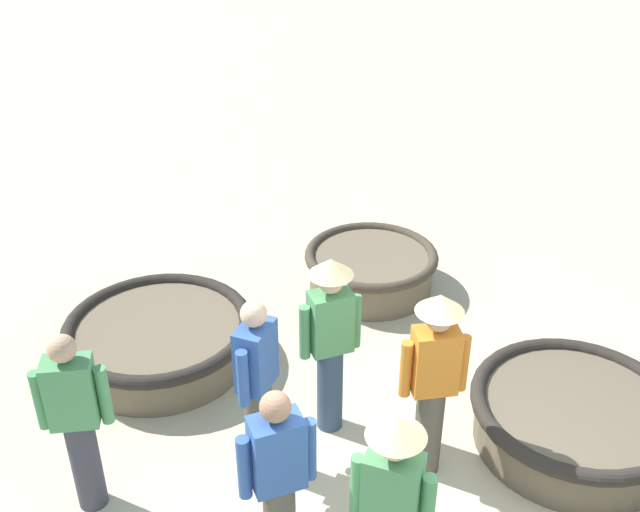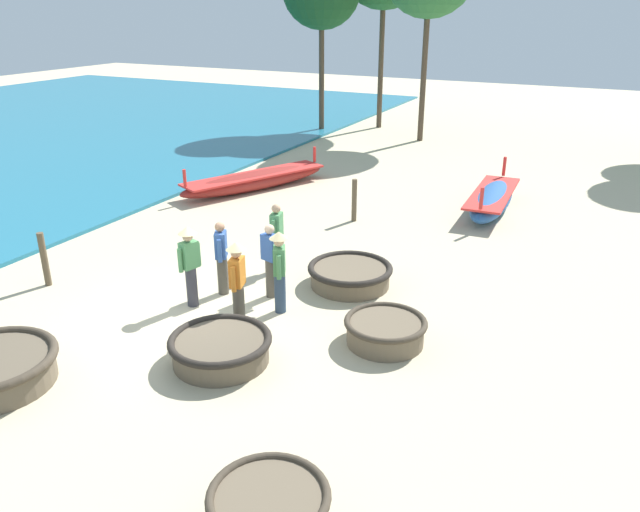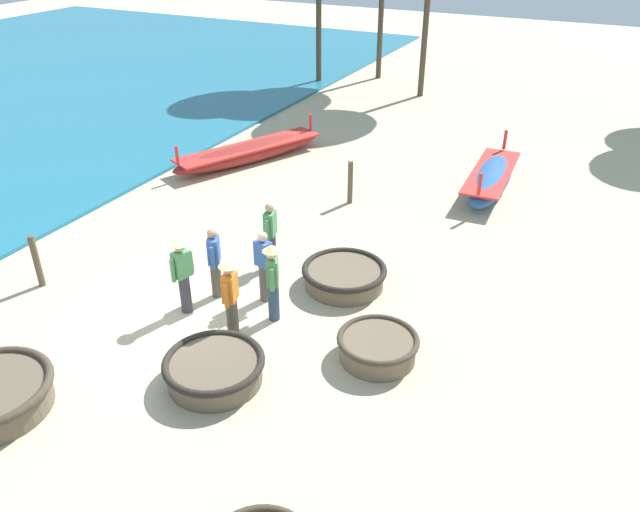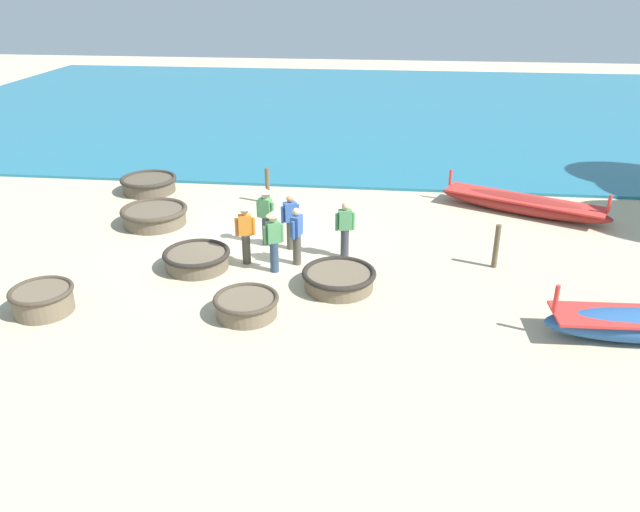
{
  "view_description": "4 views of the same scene",
  "coord_description": "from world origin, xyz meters",
  "px_view_note": "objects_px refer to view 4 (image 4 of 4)",
  "views": [
    {
      "loc": [
        -3.65,
        0.38,
        4.53
      ],
      "look_at": [
        2.16,
        1.04,
        1.16
      ],
      "focal_mm": 42.0,
      "sensor_mm": 36.0,
      "label": 1
    },
    {
      "loc": [
        6.82,
        -8.59,
        5.66
      ],
      "look_at": [
        1.53,
        2.03,
        0.8
      ],
      "focal_mm": 35.0,
      "sensor_mm": 36.0,
      "label": 2
    },
    {
      "loc": [
        6.55,
        -7.78,
        7.18
      ],
      "look_at": [
        1.66,
        2.05,
        0.92
      ],
      "focal_mm": 35.0,
      "sensor_mm": 36.0,
      "label": 3
    },
    {
      "loc": [
        15.46,
        3.64,
        7.11
      ],
      "look_at": [
        2.01,
        2.11,
        0.85
      ],
      "focal_mm": 35.0,
      "sensor_mm": 36.0,
      "label": 4
    }
  ],
  "objects_px": {
    "coracle_far_right": "(246,305)",
    "long_boat_green_hull": "(523,204)",
    "coracle_center": "(155,215)",
    "fisherman_standing_left": "(265,212)",
    "coracle_far_left": "(197,258)",
    "mooring_post_mid_beach": "(496,246)",
    "coracle_weathered": "(149,184)",
    "fisherman_by_coracle": "(345,229)",
    "coracle_tilted": "(339,278)",
    "fisherman_hauling": "(290,221)",
    "fisherman_with_hat": "(274,237)",
    "coracle_front_left": "(43,299)",
    "fisherman_standing_right": "(245,230)",
    "fisherman_crouching": "(297,235)",
    "mooring_post_shoreline": "(267,186)"
  },
  "relations": [
    {
      "from": "coracle_far_right",
      "to": "long_boat_green_hull",
      "type": "relative_size",
      "value": 0.28
    },
    {
      "from": "coracle_center",
      "to": "fisherman_standing_left",
      "type": "relative_size",
      "value": 1.2
    },
    {
      "from": "coracle_far_left",
      "to": "mooring_post_mid_beach",
      "type": "xyz_separation_m",
      "value": [
        -0.92,
        7.7,
        0.33
      ]
    },
    {
      "from": "coracle_weathered",
      "to": "coracle_center",
      "type": "bearing_deg",
      "value": 23.52
    },
    {
      "from": "long_boat_green_hull",
      "to": "fisherman_standing_left",
      "type": "distance_m",
      "value": 8.36
    },
    {
      "from": "fisherman_by_coracle",
      "to": "coracle_far_left",
      "type": "bearing_deg",
      "value": -74.03
    },
    {
      "from": "coracle_weathered",
      "to": "coracle_tilted",
      "type": "height_order",
      "value": "coracle_weathered"
    },
    {
      "from": "coracle_far_right",
      "to": "mooring_post_mid_beach",
      "type": "xyz_separation_m",
      "value": [
        -3.17,
        5.88,
        0.34
      ]
    },
    {
      "from": "coracle_far_left",
      "to": "fisherman_by_coracle",
      "type": "distance_m",
      "value": 3.96
    },
    {
      "from": "coracle_center",
      "to": "coracle_far_left",
      "type": "bearing_deg",
      "value": 37.5
    },
    {
      "from": "long_boat_green_hull",
      "to": "fisherman_by_coracle",
      "type": "bearing_deg",
      "value": -53.63
    },
    {
      "from": "fisherman_hauling",
      "to": "coracle_weathered",
      "type": "bearing_deg",
      "value": -126.88
    },
    {
      "from": "long_boat_green_hull",
      "to": "fisherman_hauling",
      "type": "height_order",
      "value": "fisherman_hauling"
    },
    {
      "from": "fisherman_standing_left",
      "to": "fisherman_with_hat",
      "type": "height_order",
      "value": "same"
    },
    {
      "from": "long_boat_green_hull",
      "to": "coracle_center",
      "type": "bearing_deg",
      "value": -78.94
    },
    {
      "from": "coracle_far_left",
      "to": "fisherman_with_hat",
      "type": "relative_size",
      "value": 1.05
    },
    {
      "from": "coracle_center",
      "to": "fisherman_hauling",
      "type": "xyz_separation_m",
      "value": [
        1.34,
        4.4,
        0.54
      ]
    },
    {
      "from": "coracle_front_left",
      "to": "coracle_far_right",
      "type": "xyz_separation_m",
      "value": [
        -0.36,
        4.61,
        -0.06
      ]
    },
    {
      "from": "long_boat_green_hull",
      "to": "mooring_post_mid_beach",
      "type": "height_order",
      "value": "mooring_post_mid_beach"
    },
    {
      "from": "coracle_far_left",
      "to": "long_boat_green_hull",
      "type": "bearing_deg",
      "value": 118.86
    },
    {
      "from": "fisherman_hauling",
      "to": "fisherman_standing_right",
      "type": "bearing_deg",
      "value": -43.65
    },
    {
      "from": "coracle_tilted",
      "to": "fisherman_standing_left",
      "type": "xyz_separation_m",
      "value": [
        -2.43,
        -2.27,
        0.7
      ]
    },
    {
      "from": "coracle_far_right",
      "to": "coracle_tilted",
      "type": "xyz_separation_m",
      "value": [
        -1.55,
        1.95,
        -0.0
      ]
    },
    {
      "from": "fisherman_standing_left",
      "to": "fisherman_standing_right",
      "type": "bearing_deg",
      "value": -12.12
    },
    {
      "from": "coracle_far_right",
      "to": "coracle_center",
      "type": "bearing_deg",
      "value": -141.92
    },
    {
      "from": "fisherman_crouching",
      "to": "coracle_front_left",
      "type": "bearing_deg",
      "value": -59.57
    },
    {
      "from": "coracle_weathered",
      "to": "mooring_post_shoreline",
      "type": "height_order",
      "value": "mooring_post_shoreline"
    },
    {
      "from": "fisherman_hauling",
      "to": "fisherman_with_hat",
      "type": "height_order",
      "value": "fisherman_with_hat"
    },
    {
      "from": "coracle_tilted",
      "to": "mooring_post_mid_beach",
      "type": "xyz_separation_m",
      "value": [
        -1.63,
        3.93,
        0.34
      ]
    },
    {
      "from": "coracle_far_left",
      "to": "fisherman_by_coracle",
      "type": "height_order",
      "value": "fisherman_by_coracle"
    },
    {
      "from": "coracle_far_right",
      "to": "mooring_post_mid_beach",
      "type": "bearing_deg",
      "value": 118.35
    },
    {
      "from": "mooring_post_shoreline",
      "to": "mooring_post_mid_beach",
      "type": "bearing_deg",
      "value": 58.41
    },
    {
      "from": "mooring_post_shoreline",
      "to": "fisherman_standing_left",
      "type": "bearing_deg",
      "value": 10.14
    },
    {
      "from": "coracle_far_right",
      "to": "fisherman_standing_right",
      "type": "xyz_separation_m",
      "value": [
        -2.69,
        -0.59,
        0.7
      ]
    },
    {
      "from": "coracle_front_left",
      "to": "fisherman_standing_right",
      "type": "xyz_separation_m",
      "value": [
        -3.05,
        4.02,
        0.64
      ]
    },
    {
      "from": "coracle_weathered",
      "to": "fisherman_crouching",
      "type": "xyz_separation_m",
      "value": [
        5.22,
        5.99,
        0.54
      ]
    },
    {
      "from": "coracle_weathered",
      "to": "long_boat_green_hull",
      "type": "distance_m",
      "value": 12.6
    },
    {
      "from": "coracle_far_right",
      "to": "fisherman_by_coracle",
      "type": "xyz_separation_m",
      "value": [
        -3.34,
        1.95,
        0.58
      ]
    },
    {
      "from": "coracle_front_left",
      "to": "long_boat_green_hull",
      "type": "distance_m",
      "value": 14.18
    },
    {
      "from": "long_boat_green_hull",
      "to": "fisherman_hauling",
      "type": "relative_size",
      "value": 3.35
    },
    {
      "from": "coracle_far_left",
      "to": "mooring_post_mid_beach",
      "type": "bearing_deg",
      "value": 96.79
    },
    {
      "from": "coracle_front_left",
      "to": "fisherman_crouching",
      "type": "height_order",
      "value": "fisherman_crouching"
    },
    {
      "from": "coracle_far_right",
      "to": "coracle_weathered",
      "type": "bearing_deg",
      "value": -146.72
    },
    {
      "from": "coracle_front_left",
      "to": "coracle_tilted",
      "type": "xyz_separation_m",
      "value": [
        -1.91,
        6.56,
        -0.06
      ]
    },
    {
      "from": "coracle_far_left",
      "to": "coracle_front_left",
      "type": "relative_size",
      "value": 1.23
    },
    {
      "from": "fisherman_standing_left",
      "to": "mooring_post_shoreline",
      "type": "bearing_deg",
      "value": -169.86
    },
    {
      "from": "mooring_post_mid_beach",
      "to": "coracle_front_left",
      "type": "bearing_deg",
      "value": -71.39
    },
    {
      "from": "coracle_tilted",
      "to": "long_boat_green_hull",
      "type": "distance_m",
      "value": 7.87
    },
    {
      "from": "coracle_front_left",
      "to": "coracle_far_right",
      "type": "relative_size",
      "value": 0.96
    },
    {
      "from": "coracle_weathered",
      "to": "fisherman_by_coracle",
      "type": "distance_m",
      "value": 8.6
    }
  ]
}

